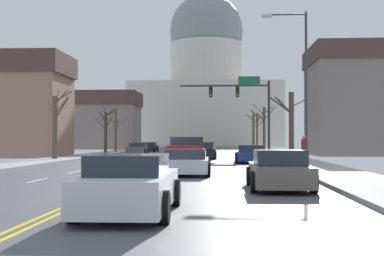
{
  "coord_description": "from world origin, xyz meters",
  "views": [
    {
      "loc": [
        3.61,
        -28.12,
        1.61
      ],
      "look_at": [
        -0.24,
        36.24,
        2.89
      ],
      "focal_mm": 48.91,
      "sensor_mm": 36.0,
      "label": 1
    }
  ],
  "objects_px": {
    "sedan_near_00": "(203,151)",
    "sedan_oncoming_01": "(148,147)",
    "sedan_oncoming_00": "(138,149)",
    "pedestrian_00": "(304,147)",
    "signal_gantry": "(244,99)",
    "sedan_oncoming_02": "(186,146)",
    "sedan_near_05": "(130,186)",
    "bicycle_parked": "(304,158)",
    "pickup_truck_near_02": "(187,154)",
    "sedan_near_03": "(187,163)",
    "sedan_near_01": "(250,154)",
    "street_lamp_right": "(300,74)",
    "sedan_near_04": "(279,171)"
  },
  "relations": [
    {
      "from": "sedan_near_00",
      "to": "sedan_near_05",
      "type": "height_order",
      "value": "sedan_near_00"
    },
    {
      "from": "pickup_truck_near_02",
      "to": "pedestrian_00",
      "type": "xyz_separation_m",
      "value": [
        6.98,
        3.12,
        0.31
      ]
    },
    {
      "from": "sedan_near_00",
      "to": "sedan_oncoming_02",
      "type": "relative_size",
      "value": 0.99
    },
    {
      "from": "sedan_oncoming_00",
      "to": "pedestrian_00",
      "type": "bearing_deg",
      "value": -56.27
    },
    {
      "from": "sedan_near_03",
      "to": "street_lamp_right",
      "type": "bearing_deg",
      "value": 46.32
    },
    {
      "from": "sedan_near_00",
      "to": "sedan_oncoming_01",
      "type": "xyz_separation_m",
      "value": [
        -7.43,
        21.16,
        -0.06
      ]
    },
    {
      "from": "sedan_near_05",
      "to": "sedan_oncoming_00",
      "type": "height_order",
      "value": "sedan_near_05"
    },
    {
      "from": "sedan_near_04",
      "to": "pickup_truck_near_02",
      "type": "bearing_deg",
      "value": 107.04
    },
    {
      "from": "sedan_near_05",
      "to": "sedan_oncoming_02",
      "type": "height_order",
      "value": "sedan_near_05"
    },
    {
      "from": "sedan_near_05",
      "to": "sedan_oncoming_02",
      "type": "xyz_separation_m",
      "value": [
        -3.4,
        64.36,
        -0.05
      ]
    },
    {
      "from": "sedan_near_00",
      "to": "sedan_oncoming_00",
      "type": "xyz_separation_m",
      "value": [
        -7.12,
        11.23,
        -0.06
      ]
    },
    {
      "from": "sedan_near_04",
      "to": "sedan_oncoming_00",
      "type": "relative_size",
      "value": 1.0
    },
    {
      "from": "sedan_near_04",
      "to": "sedan_oncoming_00",
      "type": "bearing_deg",
      "value": 106.23
    },
    {
      "from": "sedan_near_01",
      "to": "pickup_truck_near_02",
      "type": "distance_m",
      "value": 6.92
    },
    {
      "from": "signal_gantry",
      "to": "sedan_oncoming_02",
      "type": "height_order",
      "value": "signal_gantry"
    },
    {
      "from": "sedan_near_05",
      "to": "pickup_truck_near_02",
      "type": "bearing_deg",
      "value": 90.21
    },
    {
      "from": "sedan_near_05",
      "to": "pedestrian_00",
      "type": "relative_size",
      "value": 2.6
    },
    {
      "from": "pickup_truck_near_02",
      "to": "sedan_oncoming_01",
      "type": "xyz_separation_m",
      "value": [
        -6.99,
        33.5,
        -0.2
      ]
    },
    {
      "from": "sedan_near_00",
      "to": "pickup_truck_near_02",
      "type": "xyz_separation_m",
      "value": [
        -0.44,
        -12.34,
        0.14
      ]
    },
    {
      "from": "pickup_truck_near_02",
      "to": "sedan_near_05",
      "type": "bearing_deg",
      "value": -89.79
    },
    {
      "from": "sedan_near_00",
      "to": "sedan_near_04",
      "type": "height_order",
      "value": "sedan_near_00"
    },
    {
      "from": "signal_gantry",
      "to": "sedan_near_03",
      "type": "xyz_separation_m",
      "value": [
        -3.39,
        -22.87,
        -4.5
      ]
    },
    {
      "from": "sedan_near_05",
      "to": "bicycle_parked",
      "type": "height_order",
      "value": "sedan_near_05"
    },
    {
      "from": "street_lamp_right",
      "to": "pickup_truck_near_02",
      "type": "bearing_deg",
      "value": 179.4
    },
    {
      "from": "pickup_truck_near_02",
      "to": "sedan_near_03",
      "type": "height_order",
      "value": "pickup_truck_near_02"
    },
    {
      "from": "street_lamp_right",
      "to": "sedan_oncoming_02",
      "type": "relative_size",
      "value": 1.81
    },
    {
      "from": "sedan_near_03",
      "to": "pedestrian_00",
      "type": "distance_m",
      "value": 11.4
    },
    {
      "from": "sedan_near_05",
      "to": "pedestrian_00",
      "type": "height_order",
      "value": "pedestrian_00"
    },
    {
      "from": "sedan_near_04",
      "to": "street_lamp_right",
      "type": "bearing_deg",
      "value": 78.59
    },
    {
      "from": "pickup_truck_near_02",
      "to": "sedan_near_04",
      "type": "distance_m",
      "value": 13.02
    },
    {
      "from": "street_lamp_right",
      "to": "pedestrian_00",
      "type": "relative_size",
      "value": 5.13
    },
    {
      "from": "sedan_oncoming_01",
      "to": "pedestrian_00",
      "type": "xyz_separation_m",
      "value": [
        13.97,
        -30.39,
        0.51
      ]
    },
    {
      "from": "sedan_near_03",
      "to": "sedan_near_01",
      "type": "bearing_deg",
      "value": 74.08
    },
    {
      "from": "sedan_near_01",
      "to": "sedan_oncoming_02",
      "type": "bearing_deg",
      "value": 100.08
    },
    {
      "from": "sedan_near_04",
      "to": "sedan_oncoming_02",
      "type": "height_order",
      "value": "sedan_near_04"
    },
    {
      "from": "bicycle_parked",
      "to": "signal_gantry",
      "type": "bearing_deg",
      "value": 100.18
    },
    {
      "from": "street_lamp_right",
      "to": "sedan_oncoming_02",
      "type": "bearing_deg",
      "value": 101.78
    },
    {
      "from": "sedan_near_03",
      "to": "sedan_oncoming_02",
      "type": "distance_m",
      "value": 52.54
    },
    {
      "from": "pickup_truck_near_02",
      "to": "sedan_near_05",
      "type": "xyz_separation_m",
      "value": [
        0.07,
        -18.17,
        -0.15
      ]
    },
    {
      "from": "signal_gantry",
      "to": "street_lamp_right",
      "type": "distance_m",
      "value": 16.91
    },
    {
      "from": "signal_gantry",
      "to": "pedestrian_00",
      "type": "xyz_separation_m",
      "value": [
        3.15,
        -13.54,
        -3.98
      ]
    },
    {
      "from": "sedan_near_04",
      "to": "sedan_oncoming_02",
      "type": "bearing_deg",
      "value": 96.95
    },
    {
      "from": "sedan_near_00",
      "to": "pickup_truck_near_02",
      "type": "distance_m",
      "value": 12.35
    },
    {
      "from": "pickup_truck_near_02",
      "to": "sedan_oncoming_01",
      "type": "relative_size",
      "value": 1.28
    },
    {
      "from": "sedan_near_00",
      "to": "bicycle_parked",
      "type": "relative_size",
      "value": 2.63
    },
    {
      "from": "sedan_oncoming_01",
      "to": "signal_gantry",
      "type": "bearing_deg",
      "value": -57.28
    },
    {
      "from": "pickup_truck_near_02",
      "to": "sedan_near_03",
      "type": "bearing_deg",
      "value": -85.89
    },
    {
      "from": "pickup_truck_near_02",
      "to": "sedan_near_05",
      "type": "relative_size",
      "value": 1.28
    },
    {
      "from": "sedan_near_03",
      "to": "sedan_oncoming_00",
      "type": "height_order",
      "value": "sedan_oncoming_00"
    },
    {
      "from": "sedan_oncoming_02",
      "to": "signal_gantry",
      "type": "bearing_deg",
      "value": -76.36
    }
  ]
}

